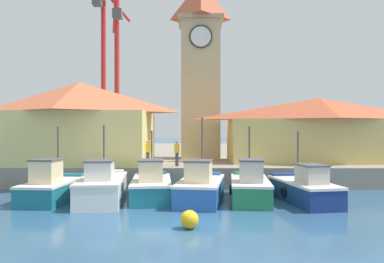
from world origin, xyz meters
TOP-DOWN VIEW (x-y plane):
  - ground_plane at (0.00, 0.00)m, footprint 300.00×300.00m
  - quay_wharf at (0.00, 28.43)m, footprint 120.00×40.00m
  - fishing_boat_far_left at (-6.37, 4.74)m, footprint 2.26×4.63m
  - fishing_boat_left_outer at (-3.83, 4.61)m, footprint 2.64×5.39m
  - fishing_boat_left_inner at (-1.45, 5.41)m, footprint 2.45×5.29m
  - fishing_boat_mid_left at (1.11, 4.65)m, footprint 2.73×5.19m
  - fishing_boat_center at (3.63, 4.93)m, footprint 2.34×5.10m
  - fishing_boat_mid_right at (6.26, 4.55)m, footprint 2.63×5.26m
  - clock_tower at (1.29, 15.99)m, footprint 3.52×3.52m
  - warehouse_left at (-7.22, 11.88)m, footprint 10.13×7.27m
  - warehouse_right at (9.85, 13.08)m, footprint 13.32×5.59m
  - port_crane_near at (-9.82, 29.80)m, footprint 3.06×8.55m
  - port_crane_far at (-8.08, 28.69)m, footprint 3.12×9.09m
  - mooring_buoy at (0.62, -0.44)m, footprint 0.68×0.68m
  - dock_worker_near_tower at (-2.20, 10.10)m, footprint 0.34×0.22m
  - dock_worker_along_quay at (-0.30, 9.62)m, footprint 0.34×0.22m

SIDE VIEW (x-z plane):
  - ground_plane at x=0.00m, z-range 0.00..0.00m
  - mooring_buoy at x=0.62m, z-range 0.00..0.68m
  - quay_wharf at x=0.00m, z-range 0.00..1.31m
  - fishing_boat_mid_right at x=6.26m, z-range -1.08..2.45m
  - fishing_boat_left_inner at x=-1.45m, z-range -1.08..2.48m
  - fishing_boat_far_left at x=-6.37m, z-range -1.18..2.61m
  - fishing_boat_center at x=3.63m, z-range -1.17..2.62m
  - fishing_boat_mid_left at x=1.11m, z-range -1.40..2.86m
  - fishing_boat_left_outer at x=-3.83m, z-range -1.18..2.69m
  - dock_worker_near_tower at x=-2.20m, z-range 1.34..2.96m
  - dock_worker_along_quay at x=-0.30m, z-range 1.34..2.96m
  - warehouse_right at x=9.85m, z-range 1.36..5.96m
  - warehouse_left at x=-7.22m, z-range 1.37..6.99m
  - port_crane_far at x=-8.08m, z-range -1.39..18.36m
  - clock_tower at x=1.29m, z-range 0.95..16.82m
  - port_crane_near at x=-9.82m, z-range -0.82..18.95m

